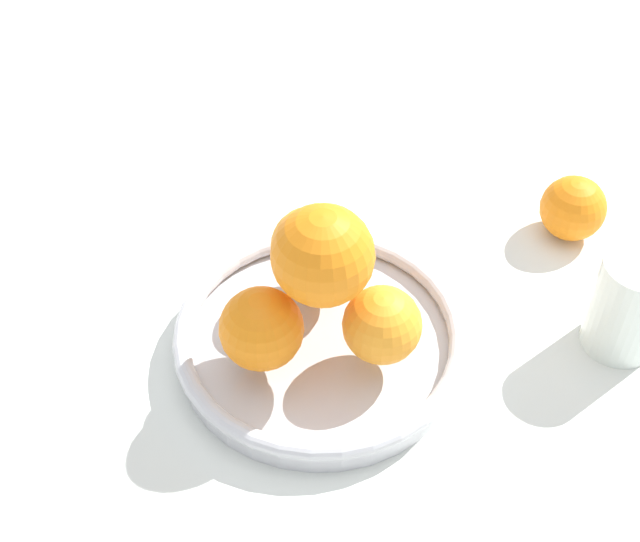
{
  "coord_description": "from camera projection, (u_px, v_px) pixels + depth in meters",
  "views": [
    {
      "loc": [
        0.38,
        -0.34,
        0.62
      ],
      "look_at": [
        0.0,
        0.0,
        0.1
      ],
      "focal_mm": 50.0,
      "sensor_mm": 36.0,
      "label": 1
    }
  ],
  "objects": [
    {
      "name": "stray_orange",
      "position": [
        573.0,
        208.0,
        0.88
      ],
      "size": [
        0.07,
        0.07,
        0.07
      ],
      "primitive_type": "sphere",
      "color": "orange",
      "rests_on": "ground_plane"
    },
    {
      "name": "fruit_bowl",
      "position": [
        320.0,
        340.0,
        0.79
      ],
      "size": [
        0.26,
        0.26,
        0.03
      ],
      "color": "silver",
      "rests_on": "ground_plane"
    },
    {
      "name": "ground_plane",
      "position": [
        320.0,
        352.0,
        0.8
      ],
      "size": [
        4.0,
        4.0,
        0.0
      ],
      "primitive_type": "plane",
      "color": "silver"
    },
    {
      "name": "orange_pile",
      "position": [
        317.0,
        278.0,
        0.73
      ],
      "size": [
        0.17,
        0.16,
        0.14
      ],
      "color": "orange",
      "rests_on": "fruit_bowl"
    },
    {
      "name": "drinking_glass",
      "position": [
        629.0,
        304.0,
        0.77
      ],
      "size": [
        0.07,
        0.07,
        0.1
      ],
      "primitive_type": "cylinder",
      "color": "silver",
      "rests_on": "ground_plane"
    }
  ]
}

